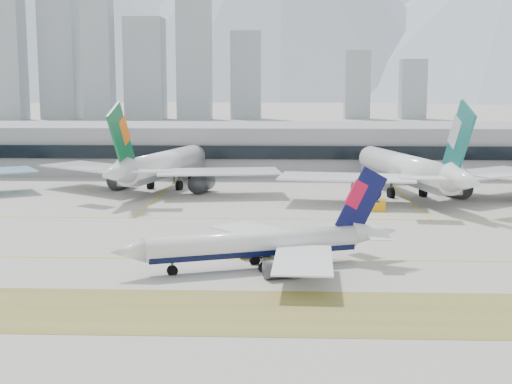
{
  "coord_description": "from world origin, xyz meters",
  "views": [
    {
      "loc": [
        5.53,
        -117.09,
        28.0
      ],
      "look_at": [
        0.31,
        18.0,
        7.5
      ],
      "focal_mm": 50.0,
      "sensor_mm": 36.0,
      "label": 1
    }
  ],
  "objects_px": {
    "widebody_eva": "(163,166)",
    "terminal": "(266,148)",
    "taxiing_airliner": "(264,244)",
    "widebody_cathay": "(410,171)"
  },
  "relations": [
    {
      "from": "taxiing_airliner",
      "to": "widebody_cathay",
      "type": "xyz_separation_m",
      "value": [
        34.2,
        69.39,
        2.99
      ]
    },
    {
      "from": "taxiing_airliner",
      "to": "widebody_cathay",
      "type": "bearing_deg",
      "value": -135.72
    },
    {
      "from": "taxiing_airliner",
      "to": "terminal",
      "type": "relative_size",
      "value": 0.16
    },
    {
      "from": "widebody_cathay",
      "to": "terminal",
      "type": "relative_size",
      "value": 0.25
    },
    {
      "from": "widebody_cathay",
      "to": "taxiing_airliner",
      "type": "bearing_deg",
      "value": 139.97
    },
    {
      "from": "taxiing_airliner",
      "to": "widebody_cathay",
      "type": "distance_m",
      "value": 77.42
    },
    {
      "from": "widebody_eva",
      "to": "terminal",
      "type": "height_order",
      "value": "widebody_eva"
    },
    {
      "from": "taxiing_airliner",
      "to": "terminal",
      "type": "height_order",
      "value": "taxiing_airliner"
    },
    {
      "from": "widebody_eva",
      "to": "terminal",
      "type": "xyz_separation_m",
      "value": [
        26.57,
        44.67,
        1.03
      ]
    },
    {
      "from": "widebody_eva",
      "to": "terminal",
      "type": "bearing_deg",
      "value": -16.93
    }
  ]
}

